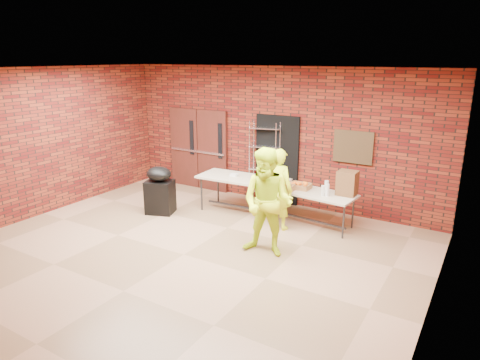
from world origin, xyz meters
name	(u,v)px	position (x,y,z in m)	size (l,w,h in m)	color
room	(180,168)	(0.00, 0.00, 1.60)	(8.08, 7.08, 3.28)	olive
double_doors	(198,149)	(-2.20, 3.44, 1.05)	(1.78, 0.12, 2.10)	#481914
dark_doorway	(277,160)	(0.10, 3.46, 1.05)	(1.10, 0.06, 2.10)	black
bronze_plaque	(353,147)	(1.90, 3.45, 1.55)	(0.85, 0.04, 0.70)	#43301B
wire_rack	(264,162)	(-0.16, 3.32, 0.98)	(0.72, 0.24, 1.96)	silver
table_left	(243,180)	(-0.19, 2.38, 0.76)	(2.06, 0.95, 0.83)	tan
table_right	(311,194)	(1.39, 2.47, 0.68)	(1.87, 0.93, 0.74)	tan
basket_bananas	(280,184)	(0.72, 2.40, 0.81)	(0.48, 0.37, 0.15)	#9C683F
basket_oranges	(300,186)	(1.11, 2.54, 0.80)	(0.43, 0.33, 0.13)	#9C683F
basket_apples	(282,187)	(0.84, 2.23, 0.81)	(0.49, 0.38, 0.15)	#9C683F
muffin_tray	(271,180)	(0.52, 2.36, 0.87)	(0.40, 0.40, 0.10)	#134919
napkin_box	(234,175)	(-0.42, 2.37, 0.86)	(0.17, 0.11, 0.06)	silver
coffee_dispenser	(347,183)	(2.08, 2.62, 0.99)	(0.37, 0.33, 0.49)	brown
cup_stack_front	(323,191)	(1.69, 2.31, 0.85)	(0.07, 0.07, 0.21)	silver
cup_stack_mid	(327,190)	(1.77, 2.34, 0.87)	(0.08, 0.08, 0.25)	silver
cup_stack_back	(327,187)	(1.69, 2.53, 0.87)	(0.08, 0.08, 0.25)	silver
covered_grill	(160,190)	(-1.78, 1.42, 0.53)	(0.72, 0.66, 1.07)	black
volunteer_woman	(279,189)	(0.88, 2.01, 0.83)	(0.61, 0.40, 1.67)	#D8FB1B
volunteer_man	(268,203)	(1.24, 0.82, 0.96)	(0.94, 0.73, 1.92)	#D8FB1B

